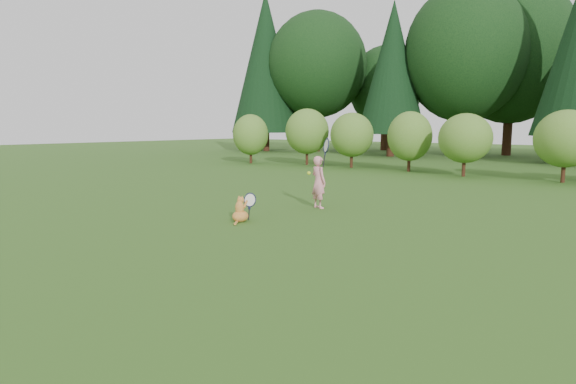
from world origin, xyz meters
The scene contains 6 objects.
ground centered at (0.00, 0.00, 0.00)m, with size 100.00×100.00×0.00m, color #294E16.
shrub_row centered at (0.00, 13.00, 1.40)m, with size 28.00×3.00×2.80m, color #517A25, non-canonical shape.
woodland_backdrop centered at (0.00, 23.00, 7.50)m, with size 48.00×10.00×15.00m, color black, non-canonical shape.
child centered at (-0.56, 2.99, 0.67)m, with size 0.75×0.52×1.92m.
cat centered at (-0.91, 0.59, 0.28)m, with size 0.46×0.82×0.74m.
tennis_ball centered at (1.16, 0.18, 1.18)m, with size 0.06×0.06×0.06m.
Camera 1 is at (6.06, -6.63, 2.00)m, focal length 30.00 mm.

